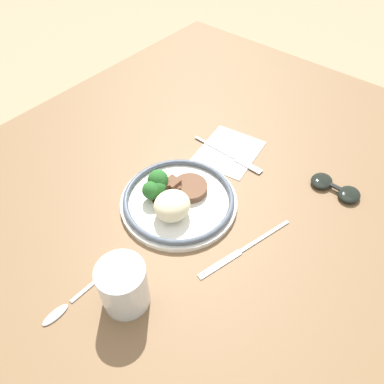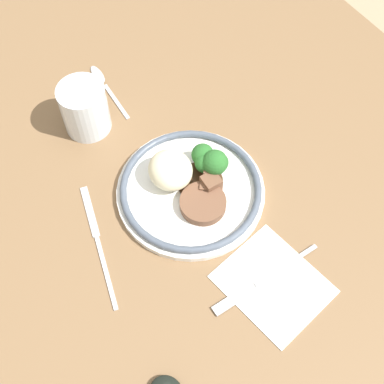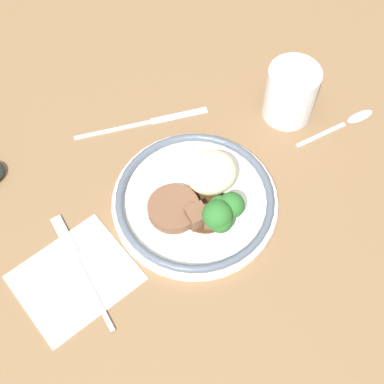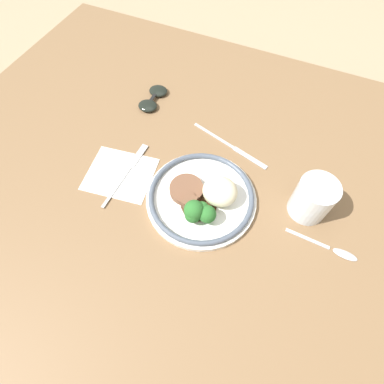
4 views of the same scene
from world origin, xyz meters
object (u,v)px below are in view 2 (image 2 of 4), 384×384
knife (98,240)px  spoon (102,81)px  juice_glass (85,110)px  plate (191,184)px  fork (256,285)px

knife → spoon: spoon is taller
juice_glass → knife: bearing=155.0°
knife → spoon: (0.29, -0.17, 0.00)m
plate → knife: plate is taller
plate → fork: size_ratio=1.26×
plate → knife: size_ratio=1.13×
juice_glass → knife: 0.24m
fork → plate: bearing=-92.8°
plate → fork: plate is taller
knife → spoon: 0.33m
fork → knife: fork is taller
fork → knife: bearing=-50.1°
juice_glass → plate: bearing=-160.3°
fork → spoon: (0.49, -0.01, -0.00)m
juice_glass → spoon: size_ratio=0.63×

